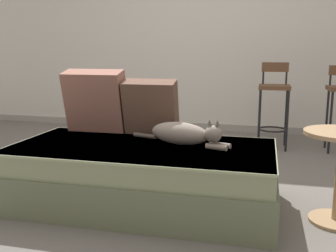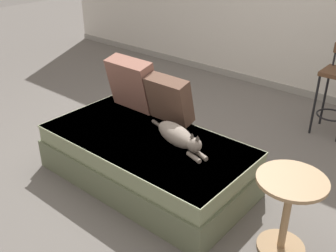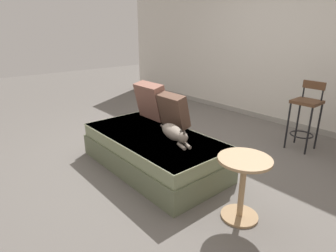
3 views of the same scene
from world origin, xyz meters
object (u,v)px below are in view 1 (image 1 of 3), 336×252
(throw_pillow_corner, at_px, (96,101))
(bar_stool_near_window, at_px, (274,99))
(cat, at_px, (184,134))
(couch, at_px, (143,174))
(throw_pillow_middle, at_px, (151,107))

(throw_pillow_corner, height_order, bar_stool_near_window, bar_stool_near_window)
(throw_pillow_corner, distance_m, cat, 0.80)
(throw_pillow_corner, relative_size, cat, 0.67)
(couch, xyz_separation_m, cat, (0.26, 0.09, 0.27))
(throw_pillow_middle, distance_m, bar_stool_near_window, 1.76)
(throw_pillow_corner, xyz_separation_m, cat, (0.74, -0.26, -0.17))
(couch, distance_m, cat, 0.39)
(throw_pillow_middle, height_order, bar_stool_near_window, bar_stool_near_window)
(couch, relative_size, bar_stool_near_window, 1.94)
(throw_pillow_corner, height_order, throw_pillow_middle, throw_pillow_corner)
(cat, height_order, bar_stool_near_window, bar_stool_near_window)
(bar_stool_near_window, bearing_deg, couch, -114.93)
(throw_pillow_middle, distance_m, cat, 0.42)
(throw_pillow_middle, height_order, cat, throw_pillow_middle)
(cat, distance_m, bar_stool_near_window, 1.87)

